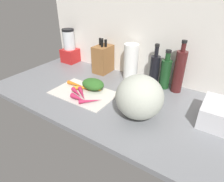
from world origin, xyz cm
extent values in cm
cube|color=slate|center=(0.00, 0.00, -1.50)|extent=(170.00, 80.00, 3.00)
cube|color=silver|center=(0.00, 38.50, 30.00)|extent=(170.00, 3.00, 60.00)
cube|color=beige|center=(-18.94, -8.73, 0.40)|extent=(42.34, 26.88, 0.80)
cone|color=orange|center=(-28.12, -4.62, 2.07)|extent=(16.94, 3.13, 2.54)
cone|color=orange|center=(-14.95, -3.51, 2.48)|extent=(14.26, 4.98, 3.35)
cone|color=#B2264C|center=(-20.55, -13.27, 2.32)|extent=(11.85, 7.42, 3.03)
cone|color=#B2264C|center=(-6.76, -15.86, 1.99)|extent=(12.39, 11.82, 2.38)
cone|color=#B2264C|center=(-13.88, -18.34, 2.48)|extent=(13.47, 4.53, 3.37)
cone|color=orange|center=(-20.51, -4.72, 2.31)|extent=(14.63, 13.11, 3.02)
cone|color=#B2264C|center=(-16.54, -12.56, 2.28)|extent=(14.28, 12.07, 2.96)
cone|color=orange|center=(-29.74, -4.32, 1.94)|extent=(12.99, 2.42, 2.28)
ellipsoid|color=#2D6023|center=(-16.62, -0.90, 4.25)|extent=(16.32, 12.56, 6.91)
ellipsoid|color=#B2B7A8|center=(22.92, -10.73, 12.01)|extent=(25.75, 25.53, 24.02)
cube|color=brown|center=(-29.01, 28.52, 10.92)|extent=(11.65, 16.06, 21.84)
cylinder|color=black|center=(-32.07, 29.48, 24.59)|extent=(2.07, 2.07, 5.50)
cylinder|color=black|center=(-30.03, 29.79, 24.59)|extent=(1.50, 1.50, 5.50)
cylinder|color=black|center=(-27.99, 26.24, 24.59)|extent=(1.81, 1.81, 5.50)
cylinder|color=black|center=(-25.95, 28.26, 24.59)|extent=(2.09, 2.09, 5.50)
cube|color=red|center=(-68.13, 30.79, 6.11)|extent=(13.77, 13.77, 12.22)
cylinder|color=silver|center=(-68.13, 30.79, 20.30)|extent=(10.33, 10.33, 16.16)
cylinder|color=black|center=(-68.13, 30.79, 29.28)|extent=(10.54, 10.54, 1.80)
cylinder|color=white|center=(-4.04, 29.50, 13.45)|extent=(10.79, 10.79, 26.91)
cylinder|color=black|center=(14.86, 29.85, 10.64)|extent=(6.75, 6.75, 21.27)
cylinder|color=black|center=(14.86, 29.85, 24.74)|extent=(2.79, 2.79, 6.94)
cylinder|color=black|center=(14.86, 29.85, 29.01)|extent=(3.20, 3.20, 1.60)
cylinder|color=#19421E|center=(23.15, 29.27, 10.06)|extent=(7.07, 7.07, 20.13)
cylinder|color=#19421E|center=(23.15, 29.27, 22.87)|extent=(3.33, 3.33, 5.48)
cylinder|color=black|center=(23.15, 29.27, 26.41)|extent=(3.83, 3.83, 1.60)
cylinder|color=#471919|center=(31.94, 28.91, 13.97)|extent=(7.08, 7.08, 27.93)
cylinder|color=#471919|center=(31.94, 28.91, 30.60)|extent=(2.85, 2.85, 5.33)
cylinder|color=black|center=(31.94, 28.91, 34.06)|extent=(3.28, 3.28, 1.60)
camera|label=1|loc=(58.24, -90.96, 64.40)|focal=30.53mm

